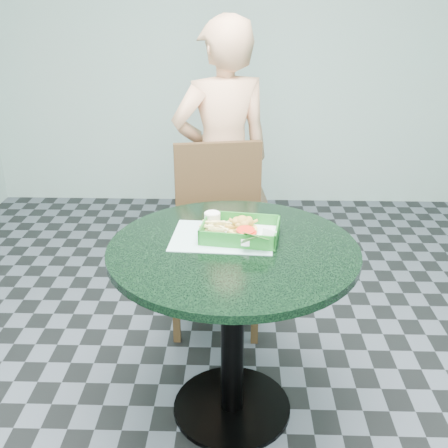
{
  "coord_description": "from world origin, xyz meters",
  "views": [
    {
      "loc": [
        0.02,
        -1.73,
        1.61
      ],
      "look_at": [
        -0.04,
        0.1,
        0.81
      ],
      "focal_mm": 42.0,
      "sensor_mm": 36.0,
      "label": 1
    }
  ],
  "objects_px": {
    "cafe_table": "(233,290)",
    "crab_sandwich": "(242,229)",
    "sauce_ramekin": "(209,223)",
    "food_basket": "(240,238)",
    "diner_person": "(223,159)",
    "dining_chair": "(217,223)"
  },
  "relations": [
    {
      "from": "diner_person",
      "to": "food_basket",
      "type": "bearing_deg",
      "value": 75.04
    },
    {
      "from": "diner_person",
      "to": "crab_sandwich",
      "type": "height_order",
      "value": "diner_person"
    },
    {
      "from": "diner_person",
      "to": "sauce_ramekin",
      "type": "distance_m",
      "value": 0.92
    },
    {
      "from": "cafe_table",
      "to": "sauce_ramekin",
      "type": "bearing_deg",
      "value": 124.5
    },
    {
      "from": "diner_person",
      "to": "crab_sandwich",
      "type": "xyz_separation_m",
      "value": [
        0.1,
        -0.97,
        0.01
      ]
    },
    {
      "from": "dining_chair",
      "to": "diner_person",
      "type": "height_order",
      "value": "diner_person"
    },
    {
      "from": "food_basket",
      "to": "dining_chair",
      "type": "bearing_deg",
      "value": 99.65
    },
    {
      "from": "dining_chair",
      "to": "sauce_ramekin",
      "type": "height_order",
      "value": "dining_chair"
    },
    {
      "from": "cafe_table",
      "to": "crab_sandwich",
      "type": "relative_size",
      "value": 8.0
    },
    {
      "from": "cafe_table",
      "to": "sauce_ramekin",
      "type": "height_order",
      "value": "sauce_ramekin"
    },
    {
      "from": "sauce_ramekin",
      "to": "food_basket",
      "type": "bearing_deg",
      "value": -27.85
    },
    {
      "from": "cafe_table",
      "to": "food_basket",
      "type": "distance_m",
      "value": 0.2
    },
    {
      "from": "diner_person",
      "to": "crab_sandwich",
      "type": "bearing_deg",
      "value": 75.4
    },
    {
      "from": "diner_person",
      "to": "sauce_ramekin",
      "type": "relative_size",
      "value": 25.0
    },
    {
      "from": "sauce_ramekin",
      "to": "crab_sandwich",
      "type": "bearing_deg",
      "value": -23.62
    },
    {
      "from": "crab_sandwich",
      "to": "sauce_ramekin",
      "type": "bearing_deg",
      "value": 156.38
    },
    {
      "from": "diner_person",
      "to": "crab_sandwich",
      "type": "relative_size",
      "value": 13.62
    },
    {
      "from": "food_basket",
      "to": "crab_sandwich",
      "type": "height_order",
      "value": "crab_sandwich"
    },
    {
      "from": "dining_chair",
      "to": "sauce_ramekin",
      "type": "bearing_deg",
      "value": -100.17
    },
    {
      "from": "diner_person",
      "to": "food_basket",
      "type": "distance_m",
      "value": 0.99
    },
    {
      "from": "food_basket",
      "to": "sauce_ramekin",
      "type": "relative_size",
      "value": 4.51
    },
    {
      "from": "cafe_table",
      "to": "diner_person",
      "type": "bearing_deg",
      "value": 93.88
    }
  ]
}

